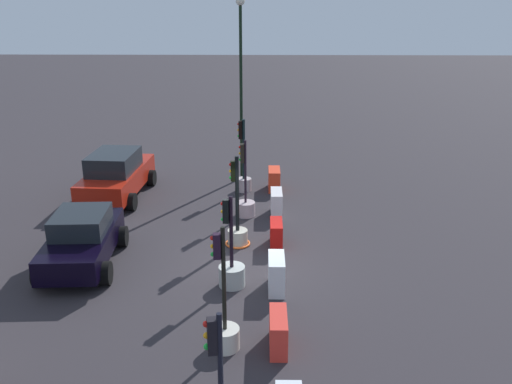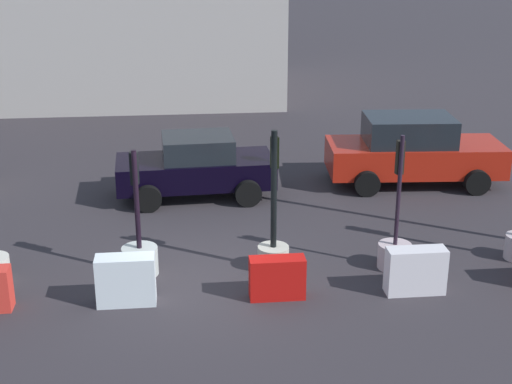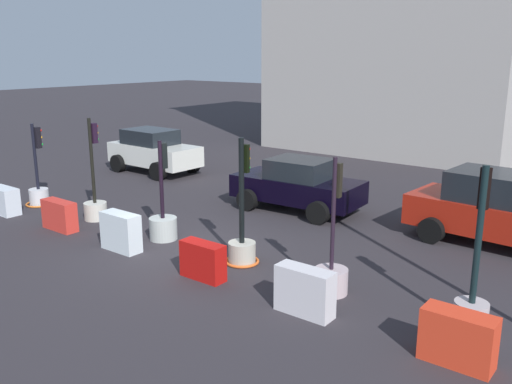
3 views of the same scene
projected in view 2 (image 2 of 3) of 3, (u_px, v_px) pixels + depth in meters
name	position (u px, v px, depth m)	size (l,w,h in m)	color
ground_plane	(202.00, 281.00, 14.06)	(120.00, 120.00, 0.00)	#2D292E
traffic_light_2	(140.00, 252.00, 14.20)	(0.70, 0.70, 2.52)	#ABB1AC
traffic_light_3	(273.00, 246.00, 14.40)	(0.78, 0.78, 2.83)	#B7B2A2
traffic_light_4	(395.00, 247.00, 14.49)	(0.66, 0.66, 2.72)	#BCA5AA
construction_barrier_2	(126.00, 280.00, 13.08)	(1.05, 0.43, 0.92)	silver
construction_barrier_3	(277.00, 278.00, 13.31)	(1.01, 0.38, 0.78)	red
construction_barrier_4	(416.00, 271.00, 13.48)	(1.09, 0.40, 0.87)	silver
car_black_sedan	(196.00, 167.00, 18.22)	(3.95, 2.19, 1.56)	black
car_red_compact	(413.00, 151.00, 19.14)	(4.60, 2.37, 1.80)	#A71D0F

